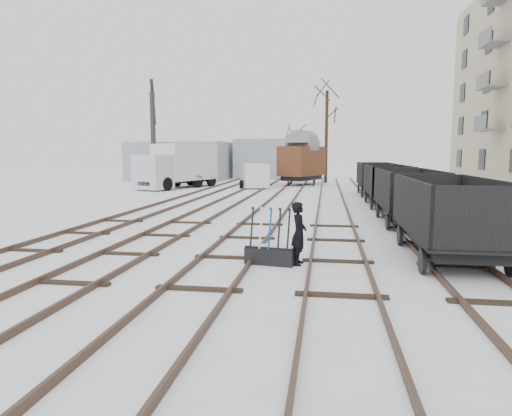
{
  "coord_description": "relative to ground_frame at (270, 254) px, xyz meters",
  "views": [
    {
      "loc": [
        2.65,
        -12.19,
        2.94
      ],
      "look_at": [
        0.48,
        1.89,
        1.2
      ],
      "focal_mm": 32.0,
      "sensor_mm": 36.0,
      "label": 1
    }
  ],
  "objects": [
    {
      "name": "freight_wagon_a",
      "position": [
        4.78,
        1.37,
        0.57
      ],
      "size": [
        2.18,
        5.45,
        2.23
      ],
      "color": "black",
      "rests_on": "ground"
    },
    {
      "name": "ground",
      "position": [
        -1.22,
        0.49,
        -0.28
      ],
      "size": [
        120.0,
        120.0,
        0.0
      ],
      "primitive_type": "plane",
      "color": "white",
      "rests_on": "ground"
    },
    {
      "name": "tree_far_left",
      "position": [
        -2.51,
        42.49,
        2.26
      ],
      "size": [
        0.3,
        0.3,
        5.09
      ],
      "primitive_type": "cylinder",
      "color": "black",
      "rests_on": "ground"
    },
    {
      "name": "panel_van",
      "position": [
        -4.49,
        26.34,
        0.75
      ],
      "size": [
        2.94,
        4.82,
        1.98
      ],
      "rotation": [
        0.0,
        0.0,
        0.24
      ],
      "color": "silver",
      "rests_on": "ground"
    },
    {
      "name": "freight_wagon_b",
      "position": [
        4.78,
        7.77,
        0.57
      ],
      "size": [
        2.18,
        5.45,
        2.23
      ],
      "color": "black",
      "rests_on": "ground"
    },
    {
      "name": "crane",
      "position": [
        -15.2,
        31.11,
        2.31
      ],
      "size": [
        2.5,
        5.89,
        9.87
      ],
      "rotation": [
        0.0,
        0.0,
        0.33
      ],
      "color": "#29282D",
      "rests_on": "ground"
    },
    {
      "name": "shed_left",
      "position": [
        -14.22,
        36.49,
        1.76
      ],
      "size": [
        10.0,
        8.0,
        4.1
      ],
      "color": "#969FA9",
      "rests_on": "ground"
    },
    {
      "name": "lorry",
      "position": [
        -10.72,
        24.77,
        1.59
      ],
      "size": [
        4.55,
        8.37,
        3.63
      ],
      "rotation": [
        0.0,
        0.0,
        -0.4
      ],
      "color": "black",
      "rests_on": "ground"
    },
    {
      "name": "ground_frame",
      "position": [
        0.0,
        0.0,
        0.0
      ],
      "size": [
        1.35,
        0.62,
        1.49
      ],
      "rotation": [
        0.0,
        0.0,
        -0.16
      ],
      "color": "black",
      "rests_on": "ground"
    },
    {
      "name": "tree_far_right",
      "position": [
        1.38,
        33.43,
        4.13
      ],
      "size": [
        0.3,
        0.3,
        8.84
      ],
      "primitive_type": "cylinder",
      "color": "black",
      "rests_on": "ground"
    },
    {
      "name": "tracks",
      "position": [
        -1.22,
        14.17,
        -0.21
      ],
      "size": [
        13.9,
        52.0,
        0.16
      ],
      "color": "black",
      "rests_on": "ground"
    },
    {
      "name": "shed_right",
      "position": [
        -5.22,
        40.49,
        1.96
      ],
      "size": [
        7.0,
        6.0,
        4.5
      ],
      "color": "#969FA9",
      "rests_on": "ground"
    },
    {
      "name": "freight_wagon_d",
      "position": [
        4.78,
        20.57,
        0.57
      ],
      "size": [
        2.18,
        5.45,
        2.23
      ],
      "color": "black",
      "rests_on": "ground"
    },
    {
      "name": "box_van_wagon",
      "position": [
        -0.76,
        30.06,
        1.96
      ],
      "size": [
        4.51,
        5.69,
        3.85
      ],
      "rotation": [
        0.0,
        0.0,
        -0.43
      ],
      "color": "black",
      "rests_on": "ground"
    },
    {
      "name": "freight_wagon_c",
      "position": [
        4.78,
        14.17,
        0.57
      ],
      "size": [
        2.18,
        5.45,
        2.23
      ],
      "color": "black",
      "rests_on": "ground"
    },
    {
      "name": "worker",
      "position": [
        0.75,
        0.1,
        0.55
      ],
      "size": [
        0.44,
        0.63,
        1.66
      ],
      "primitive_type": "imported",
      "rotation": [
        0.0,
        0.0,
        1.49
      ],
      "color": "black",
      "rests_on": "ground"
    }
  ]
}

